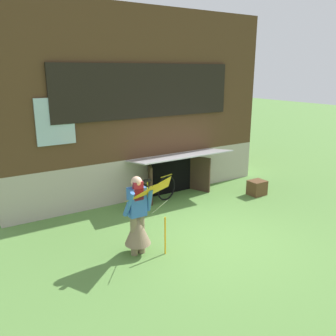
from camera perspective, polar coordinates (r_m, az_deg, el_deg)
name	(u,v)px	position (r m, az deg, el deg)	size (l,w,h in m)	color
ground_plane	(216,237)	(7.96, 7.78, -11.00)	(60.00, 60.00, 0.00)	#56843D
log_house	(113,101)	(11.67, -8.82, 10.59)	(7.82, 5.64, 5.13)	#ADA393
person	(138,222)	(6.98, -4.94, -8.70)	(0.61, 0.52, 1.61)	#7F6B51
kite	(171,197)	(6.52, 0.53, -4.69)	(1.02, 1.02, 1.57)	orange
bicycle_yellow	(154,192)	(9.54, -2.28, -3.84)	(1.64, 0.47, 0.77)	black
wooden_crate	(257,188)	(10.67, 14.15, -3.10)	(0.48, 0.40, 0.43)	brown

